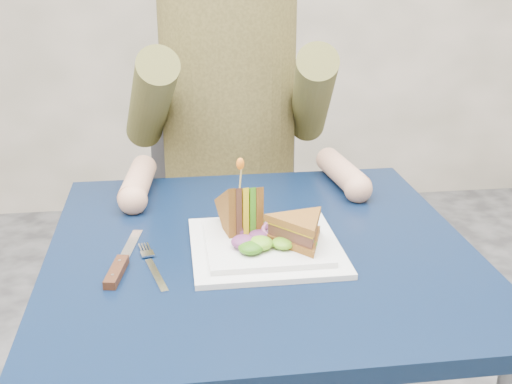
{
  "coord_description": "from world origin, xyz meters",
  "views": [
    {
      "loc": [
        -0.15,
        -1.03,
        1.23
      ],
      "look_at": [
        -0.0,
        0.03,
        0.82
      ],
      "focal_mm": 45.0,
      "sensor_mm": 36.0,
      "label": 1
    }
  ],
  "objects": [
    {
      "name": "fork",
      "position": [
        -0.19,
        -0.07,
        0.73
      ],
      "size": [
        0.05,
        0.18,
        0.01
      ],
      "color": "silver",
      "rests_on": "table"
    },
    {
      "name": "diner",
      "position": [
        -0.0,
        0.56,
        0.91
      ],
      "size": [
        0.54,
        0.59,
        0.74
      ],
      "color": "brown",
      "rests_on": "chair"
    },
    {
      "name": "plate",
      "position": [
        0.01,
        -0.02,
        0.74
      ],
      "size": [
        0.26,
        0.26,
        0.02
      ],
      "color": "white",
      "rests_on": "table"
    },
    {
      "name": "onion_ring",
      "position": [
        0.02,
        -0.02,
        0.77
      ],
      "size": [
        0.04,
        0.04,
        0.02
      ],
      "primitive_type": "torus",
      "rotation": [
        0.44,
        0.0,
        0.0
      ],
      "color": "#9E4C7A",
      "rests_on": "plate"
    },
    {
      "name": "toothpick",
      "position": [
        -0.03,
        0.02,
        0.85
      ],
      "size": [
        0.01,
        0.01,
        0.06
      ],
      "primitive_type": "cylinder",
      "rotation": [
        0.14,
        0.07,
        0.0
      ],
      "color": "tan",
      "rests_on": "sandwich_upright"
    },
    {
      "name": "toothpick_frill",
      "position": [
        -0.03,
        0.02,
        0.88
      ],
      "size": [
        0.01,
        0.01,
        0.02
      ],
      "primitive_type": "ellipsoid",
      "color": "orange",
      "rests_on": "sandwich_upright"
    },
    {
      "name": "table",
      "position": [
        0.0,
        0.0,
        0.65
      ],
      "size": [
        0.75,
        0.75,
        0.73
      ],
      "color": "black",
      "rests_on": "ground"
    },
    {
      "name": "knife",
      "position": [
        -0.24,
        -0.06,
        0.74
      ],
      "size": [
        0.06,
        0.22,
        0.02
      ],
      "color": "silver",
      "rests_on": "table"
    },
    {
      "name": "lettuce_spill",
      "position": [
        0.01,
        -0.01,
        0.76
      ],
      "size": [
        0.15,
        0.13,
        0.02
      ],
      "primitive_type": null,
      "color": "#337A14",
      "rests_on": "plate"
    },
    {
      "name": "sandwich_flat",
      "position": [
        0.06,
        -0.05,
        0.78
      ],
      "size": [
        0.18,
        0.18,
        0.05
      ],
      "color": "brown",
      "rests_on": "plate"
    },
    {
      "name": "chair",
      "position": [
        0.0,
        0.67,
        0.54
      ],
      "size": [
        0.42,
        0.4,
        0.93
      ],
      "color": "#47474C",
      "rests_on": "ground"
    },
    {
      "name": "sandwich_upright",
      "position": [
        -0.03,
        0.02,
        0.78
      ],
      "size": [
        0.09,
        0.14,
        0.14
      ],
      "color": "brown",
      "rests_on": "plate"
    }
  ]
}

